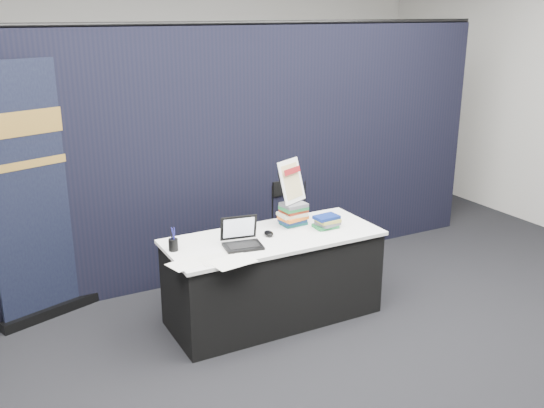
{
  "coord_description": "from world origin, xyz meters",
  "views": [
    {
      "loc": [
        -2.22,
        -3.58,
        2.53
      ],
      "look_at": [
        -0.01,
        0.55,
        1.03
      ],
      "focal_mm": 40.0,
      "sensor_mm": 36.0,
      "label": 1
    }
  ],
  "objects": [
    {
      "name": "book_stack_short",
      "position": [
        0.5,
        0.51,
        0.81
      ],
      "size": [
        0.2,
        0.16,
        0.11
      ],
      "rotation": [
        0.0,
        0.0,
        0.07
      ],
      "color": "#1D6F37",
      "rests_on": "display_table"
    },
    {
      "name": "display_table",
      "position": [
        0.0,
        0.55,
        0.38
      ],
      "size": [
        1.8,
        0.75,
        0.75
      ],
      "color": "black",
      "rests_on": "floor"
    },
    {
      "name": "drape_partition",
      "position": [
        0.0,
        1.6,
        1.2
      ],
      "size": [
        6.0,
        0.08,
        2.4
      ],
      "primitive_type": "cube",
      "color": "black",
      "rests_on": "floor"
    },
    {
      "name": "info_sign",
      "position": [
        0.27,
        0.73,
        1.13
      ],
      "size": [
        0.3,
        0.22,
        0.38
      ],
      "rotation": [
        0.0,
        0.0,
        0.43
      ],
      "color": "black",
      "rests_on": "book_stack_tall"
    },
    {
      "name": "wall_back",
      "position": [
        0.0,
        4.0,
        1.75
      ],
      "size": [
        8.0,
        0.02,
        3.5
      ],
      "primitive_type": "cube",
      "color": "#B4B2AA",
      "rests_on": "floor"
    },
    {
      "name": "pen_cup",
      "position": [
        -0.84,
        0.63,
        0.8
      ],
      "size": [
        0.07,
        0.07,
        0.1
      ],
      "primitive_type": "cylinder",
      "rotation": [
        0.0,
        0.0,
        -0.0
      ],
      "color": "black",
      "rests_on": "display_table"
    },
    {
      "name": "stacking_chair",
      "position": [
        0.72,
        1.42,
        0.5
      ],
      "size": [
        0.43,
        0.44,
        0.89
      ],
      "rotation": [
        0.0,
        0.0,
        0.09
      ],
      "color": "black",
      "rests_on": "floor"
    },
    {
      "name": "brochure_left",
      "position": [
        -0.84,
        0.34,
        0.75
      ],
      "size": [
        0.31,
        0.25,
        0.0
      ],
      "primitive_type": "cube",
      "rotation": [
        0.0,
        0.0,
        0.25
      ],
      "color": "white",
      "rests_on": "display_table"
    },
    {
      "name": "pullup_banner",
      "position": [
        -1.66,
        1.5,
        0.97
      ],
      "size": [
        0.91,
        0.39,
        2.18
      ],
      "rotation": [
        0.0,
        0.0,
        0.33
      ],
      "color": "black",
      "rests_on": "floor"
    },
    {
      "name": "laptop",
      "position": [
        -0.33,
        0.47,
        0.81
      ],
      "size": [
        0.33,
        0.28,
        0.23
      ],
      "rotation": [
        0.0,
        0.0,
        -0.17
      ],
      "color": "black",
      "rests_on": "display_table"
    },
    {
      "name": "book_stack_tall",
      "position": [
        0.27,
        0.7,
        0.85
      ],
      "size": [
        0.23,
        0.19,
        0.2
      ],
      "rotation": [
        0.0,
        0.0,
        0.1
      ],
      "color": "#16534F",
      "rests_on": "display_table"
    },
    {
      "name": "brochure_right",
      "position": [
        -0.6,
        0.32,
        0.75
      ],
      "size": [
        0.28,
        0.2,
        0.0
      ],
      "primitive_type": "cube",
      "rotation": [
        0.0,
        0.0,
        0.02
      ],
      "color": "silver",
      "rests_on": "display_table"
    },
    {
      "name": "brochure_mid",
      "position": [
        -0.53,
        0.22,
        0.75
      ],
      "size": [
        0.35,
        0.27,
        0.0
      ],
      "primitive_type": "cube",
      "rotation": [
        0.0,
        0.0,
        0.15
      ],
      "color": "white",
      "rests_on": "display_table"
    },
    {
      "name": "mouse",
      "position": [
        -0.03,
        0.57,
        0.77
      ],
      "size": [
        0.1,
        0.13,
        0.04
      ],
      "primitive_type": "ellipsoid",
      "rotation": [
        0.0,
        0.0,
        -0.19
      ],
      "color": "black",
      "rests_on": "display_table"
    },
    {
      "name": "floor",
      "position": [
        0.0,
        0.0,
        0.0
      ],
      "size": [
        8.0,
        8.0,
        0.0
      ],
      "primitive_type": "plane",
      "color": "black",
      "rests_on": "ground"
    }
  ]
}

